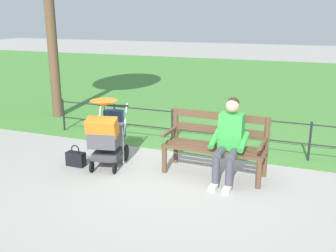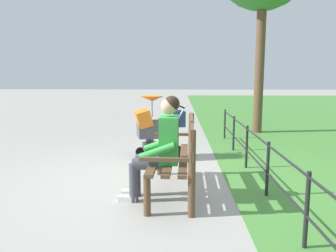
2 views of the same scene
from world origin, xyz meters
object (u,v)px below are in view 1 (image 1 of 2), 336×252
handbag (76,159)px  stroller (107,133)px  park_bench (216,142)px  person_on_bench (229,138)px

handbag → stroller: bearing=-162.1°
park_bench → stroller: bearing=13.0°
park_bench → person_on_bench: 0.37m
handbag → person_on_bench: bearing=-172.2°
person_on_bench → handbag: (2.51, 0.34, -0.55)m
stroller → park_bench: bearing=-167.0°
park_bench → stroller: (1.73, 0.40, 0.07)m
person_on_bench → stroller: size_ratio=1.11×
park_bench → handbag: 2.36m
person_on_bench → stroller: bearing=5.1°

